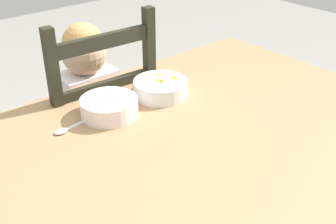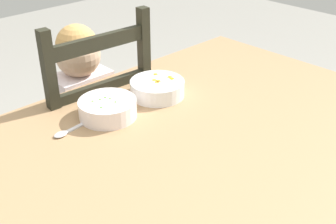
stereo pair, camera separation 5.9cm
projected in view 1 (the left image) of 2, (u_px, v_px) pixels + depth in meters
The scene contains 6 objects.
dining_table at pixel (181, 162), 1.30m from camera, with size 1.55×1.00×0.75m.
dining_chair at pixel (95, 139), 1.76m from camera, with size 0.45×0.45×1.02m.
child_figure at pixel (93, 105), 1.69m from camera, with size 0.32×0.31×0.96m.
bowl_of_peas at pixel (109, 106), 1.36m from camera, with size 0.18×0.18×0.06m.
bowl_of_carrots at pixel (160, 87), 1.48m from camera, with size 0.19×0.19×0.06m.
spoon at pixel (67, 129), 1.29m from camera, with size 0.14×0.03×0.01m.
Camera 1 is at (-0.72, -0.77, 1.43)m, focal length 45.51 mm.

